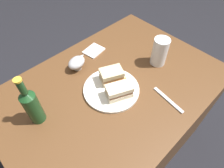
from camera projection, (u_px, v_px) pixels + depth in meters
The scene contains 15 objects.
ground_plane at pixel (112, 143), 1.53m from camera, with size 6.00×6.00×0.00m, color black.
dining_table at pixel (113, 121), 1.25m from camera, with size 1.14×0.80×0.73m, color brown.
plate at pixel (111, 89), 0.95m from camera, with size 0.28×0.28×0.01m, color silver.
sandwich_half_left at pixel (119, 91), 0.90m from camera, with size 0.14×0.11×0.06m.
sandwich_half_right at pixel (112, 75), 0.96m from camera, with size 0.13×0.12×0.07m.
potato_wedge_front at pixel (122, 83), 0.96m from camera, with size 0.06×0.02×0.02m, color #B77F33.
potato_wedge_middle at pixel (120, 89), 0.94m from camera, with size 0.04×0.02×0.01m, color #AD702D.
potato_wedge_back at pixel (125, 82), 0.96m from camera, with size 0.04×0.02×0.02m, color #AD702D.
potato_wedge_left_edge at pixel (120, 82), 0.96m from camera, with size 0.05×0.02×0.02m, color #B77F33.
potato_wedge_right_edge at pixel (126, 86), 0.95m from camera, with size 0.05×0.02×0.02m, color #B77F33.
pint_glass at pixel (159, 53), 1.03m from camera, with size 0.08×0.08×0.16m.
gravy_boat at pixel (77, 63), 1.02m from camera, with size 0.12×0.09×0.07m.
cider_bottle at pixel (32, 105), 0.78m from camera, with size 0.06×0.06×0.26m.
napkin at pixel (94, 51), 1.14m from camera, with size 0.11×0.09×0.01m, color white.
fork at pixel (168, 100), 0.92m from camera, with size 0.18×0.02×0.01m, color silver.
Camera 1 is at (-0.43, -0.45, 1.48)m, focal length 30.87 mm.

